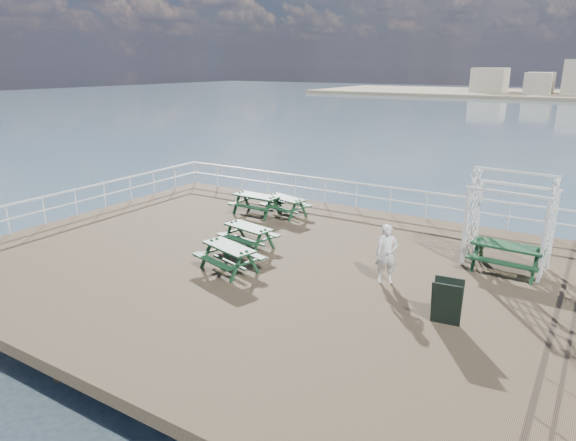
# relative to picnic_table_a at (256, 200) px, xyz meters

# --- Properties ---
(ground) EXTENTS (18.00, 14.00, 0.30)m
(ground) POSITION_rel_picnic_table_a_xyz_m (2.98, -3.93, -0.72)
(ground) COLOR brown
(ground) RESTS_ON ground
(railing) EXTENTS (17.77, 13.76, 1.10)m
(railing) POSITION_rel_picnic_table_a_xyz_m (2.91, -1.36, 0.31)
(railing) COLOR silver
(railing) RESTS_ON ground
(picnic_table_a) EXTENTS (1.87, 1.52, 0.89)m
(picnic_table_a) POSITION_rel_picnic_table_a_xyz_m (0.00, 0.00, 0.00)
(picnic_table_a) COLOR #14371F
(picnic_table_a) RESTS_ON ground
(picnic_table_b) EXTENTS (1.99, 1.76, 0.83)m
(picnic_table_b) POSITION_rel_picnic_table_a_xyz_m (1.05, 0.48, -0.04)
(picnic_table_b) COLOR #14371F
(picnic_table_b) RESTS_ON ground
(picnic_table_c) EXTENTS (1.98, 1.63, 0.93)m
(picnic_table_c) POSITION_rel_picnic_table_a_xyz_m (9.50, -1.05, 0.03)
(picnic_table_c) COLOR #14371F
(picnic_table_c) RESTS_ON ground
(picnic_table_d) EXTENTS (2.05, 1.82, 0.85)m
(picnic_table_d) POSITION_rel_picnic_table_a_xyz_m (2.69, -5.16, -0.03)
(picnic_table_d) COLOR #14371F
(picnic_table_d) RESTS_ON ground
(picnic_table_e) EXTENTS (1.89, 1.63, 0.81)m
(picnic_table_e) POSITION_rel_picnic_table_a_xyz_m (2.00, -3.28, -0.05)
(picnic_table_e) COLOR #14371F
(picnic_table_e) RESTS_ON ground
(trellis_arbor) EXTENTS (2.42, 1.44, 2.88)m
(trellis_arbor) POSITION_rel_picnic_table_a_xyz_m (9.40, -0.67, 0.71)
(trellis_arbor) COLOR silver
(trellis_arbor) RESTS_ON ground
(sandwich_board) EXTENTS (0.72, 0.57, 1.09)m
(sandwich_board) POSITION_rel_picnic_table_a_xyz_m (8.90, -5.07, -0.04)
(sandwich_board) COLOR black
(sandwich_board) RESTS_ON ground
(person) EXTENTS (0.71, 0.64, 1.63)m
(person) POSITION_rel_picnic_table_a_xyz_m (6.84, -3.56, 0.25)
(person) COLOR white
(person) RESTS_ON ground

